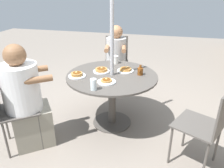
{
  "coord_description": "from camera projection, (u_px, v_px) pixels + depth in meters",
  "views": [
    {
      "loc": [
        2.49,
        0.61,
        1.76
      ],
      "look_at": [
        0.0,
        0.0,
        0.59
      ],
      "focal_mm": 35.0,
      "sensor_mm": 36.0,
      "label": 1
    }
  ],
  "objects": [
    {
      "name": "pancake_plate_c",
      "position": [
        107.0,
        81.0,
        2.55
      ],
      "size": [
        0.22,
        0.22,
        0.05
      ],
      "color": "white",
      "rests_on": "patio_table"
    },
    {
      "name": "patio_chair_north",
      "position": [
        208.0,
        123.0,
        2.11
      ],
      "size": [
        0.57,
        0.57,
        0.93
      ],
      "rotation": [
        0.0,
        0.0,
        -3.61
      ],
      "color": "#514C47",
      "rests_on": "ground"
    },
    {
      "name": "patio_chair_east",
      "position": [
        116.0,
        59.0,
        3.95
      ],
      "size": [
        0.49,
        0.49,
        0.93
      ],
      "rotation": [
        0.0,
        0.0,
        -1.39
      ],
      "color": "#514C47",
      "rests_on": "ground"
    },
    {
      "name": "diner_south",
      "position": [
        27.0,
        103.0,
        2.45
      ],
      "size": [
        0.59,
        0.61,
        1.22
      ],
      "rotation": [
        0.0,
        0.0,
        0.65
      ],
      "color": "gray",
      "rests_on": "ground"
    },
    {
      "name": "patio_table",
      "position": [
        112.0,
        85.0,
        2.82
      ],
      "size": [
        1.16,
        1.16,
        0.72
      ],
      "color": "#4C4742",
      "rests_on": "ground"
    },
    {
      "name": "syrup_bottle",
      "position": [
        140.0,
        71.0,
        2.75
      ],
      "size": [
        0.09,
        0.07,
        0.13
      ],
      "color": "brown",
      "rests_on": "patio_table"
    },
    {
      "name": "diner_east",
      "position": [
        116.0,
        62.0,
        3.79
      ],
      "size": [
        0.55,
        0.41,
        1.16
      ],
      "rotation": [
        0.0,
        0.0,
        -1.39
      ],
      "color": "#3D3D42",
      "rests_on": "ground"
    },
    {
      "name": "pancake_plate_d",
      "position": [
        77.0,
        75.0,
        2.71
      ],
      "size": [
        0.22,
        0.22,
        0.06
      ],
      "color": "white",
      "rests_on": "patio_table"
    },
    {
      "name": "patio_chair_south",
      "position": [
        10.0,
        107.0,
        2.39
      ],
      "size": [
        0.59,
        0.59,
        0.93
      ],
      "rotation": [
        0.0,
        0.0,
        0.65
      ],
      "color": "#514C47",
      "rests_on": "ground"
    },
    {
      "name": "umbrella_pole",
      "position": [
        112.0,
        50.0,
        2.63
      ],
      "size": [
        0.05,
        0.05,
        2.09
      ],
      "primitive_type": "cylinder",
      "color": "#ADADB2",
      "rests_on": "ground"
    },
    {
      "name": "pancake_plate_a",
      "position": [
        125.0,
        70.0,
        2.87
      ],
      "size": [
        0.22,
        0.22,
        0.05
      ],
      "color": "white",
      "rests_on": "patio_table"
    },
    {
      "name": "coffee_cup",
      "position": [
        115.0,
        60.0,
        3.15
      ],
      "size": [
        0.08,
        0.08,
        0.11
      ],
      "color": "white",
      "rests_on": "patio_table"
    },
    {
      "name": "ground_plane",
      "position": [
        112.0,
        122.0,
        3.06
      ],
      "size": [
        12.0,
        12.0,
        0.0
      ],
      "primitive_type": "plane",
      "color": "gray"
    },
    {
      "name": "drinking_glass_a",
      "position": [
        94.0,
        84.0,
        2.35
      ],
      "size": [
        0.07,
        0.07,
        0.13
      ],
      "primitive_type": "cylinder",
      "color": "silver",
      "rests_on": "patio_table"
    },
    {
      "name": "pancake_plate_b",
      "position": [
        101.0,
        70.0,
        2.85
      ],
      "size": [
        0.22,
        0.22,
        0.06
      ],
      "color": "white",
      "rests_on": "patio_table"
    }
  ]
}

